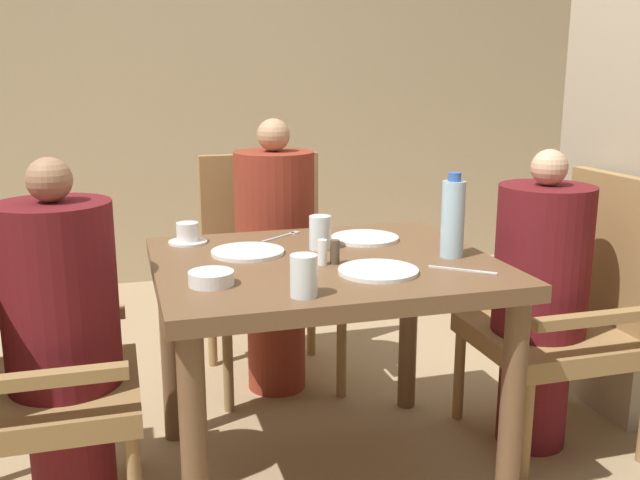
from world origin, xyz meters
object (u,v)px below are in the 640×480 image
chair_far_side (268,265)px  glass_tall_mid (304,276)px  diner_in_left_chair (63,341)px  bowl_small (211,278)px  plate_main_left (378,271)px  plate_dessert_center (248,252)px  chair_left_side (8,366)px  diner_in_far_chair (275,255)px  water_bottle (453,218)px  diner_in_right_chair (540,298)px  plate_main_right (365,238)px  chair_right_side (576,307)px  glass_tall_near (320,233)px  teacup_with_saucer (188,235)px

chair_far_side → glass_tall_mid: (-0.16, -1.20, 0.30)m
diner_in_left_chair → bowl_small: bearing=-23.8°
plate_main_left → plate_dessert_center: size_ratio=1.00×
chair_left_side → plate_dessert_center: 0.76m
diner_in_far_chair → glass_tall_mid: 1.08m
chair_far_side → water_bottle: 1.08m
chair_left_side → diner_in_right_chair: diner_in_right_chair is taller
plate_main_right → chair_far_side: bearing=107.8°
diner_in_far_chair → plate_main_left: bearing=-83.2°
chair_right_side → glass_tall_near: bearing=172.1°
diner_in_right_chair → plate_main_right: diner_in_right_chair is taller
glass_tall_mid → diner_in_far_chair: bearing=81.6°
diner_in_far_chair → plate_dessert_center: size_ratio=4.83×
chair_far_side → glass_tall_mid: size_ratio=8.64×
bowl_small → water_bottle: (0.76, 0.10, 0.10)m
chair_left_side → glass_tall_mid: size_ratio=8.64×
water_bottle → glass_tall_near: (-0.37, 0.21, -0.07)m
diner_in_right_chair → teacup_with_saucer: (-1.16, 0.33, 0.23)m
chair_far_side → glass_tall_near: bearing=-88.1°
bowl_small → water_bottle: water_bottle is taller
teacup_with_saucer → bowl_small: teacup_with_saucer is taller
chair_left_side → bowl_small: size_ratio=7.66×
plate_main_left → glass_tall_mid: (-0.26, -0.15, 0.05)m
plate_main_left → teacup_with_saucer: bearing=133.2°
diner_in_right_chair → plate_main_right: (-0.57, 0.21, 0.20)m
diner_in_left_chair → diner_in_right_chair: 1.55m
chair_left_side → plate_dessert_center: (0.71, 0.13, 0.25)m
chair_left_side → plate_main_left: (1.03, -0.19, 0.25)m
bowl_small → glass_tall_mid: glass_tall_mid is taller
water_bottle → glass_tall_mid: (-0.55, -0.26, -0.07)m
chair_far_side → diner_in_right_chair: size_ratio=0.90×
glass_tall_mid → glass_tall_near: bearing=69.1°
glass_tall_near → teacup_with_saucer: bearing=153.5°
chair_left_side → water_bottle: bearing=-3.6°
bowl_small → plate_main_left: bearing=-1.7°
water_bottle → glass_tall_near: size_ratio=2.40×
plate_main_left → plate_main_right: 0.41m
chair_right_side → plate_dessert_center: 1.17m
chair_right_side → glass_tall_mid: chair_right_side is taller
glass_tall_near → glass_tall_mid: same height
chair_right_side → glass_tall_mid: bearing=-162.3°
plate_main_right → water_bottle: 0.36m
plate_main_left → glass_tall_mid: glass_tall_mid is taller
bowl_small → glass_tall_mid: (0.22, -0.17, 0.04)m
chair_left_side → plate_main_left: 1.08m
glass_tall_near → plate_main_right: bearing=24.0°
diner_in_right_chair → glass_tall_near: (-0.75, 0.12, 0.25)m
glass_tall_near → diner_in_right_chair: bearing=-9.4°
plate_main_right → glass_tall_mid: size_ratio=2.11×
chair_left_side → chair_right_side: bearing=0.0°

